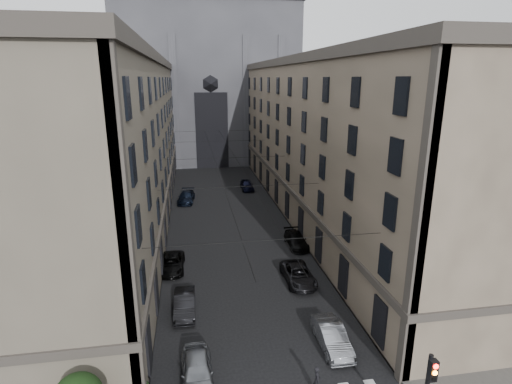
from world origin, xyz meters
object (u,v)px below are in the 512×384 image
car_right_midnear (298,275)px  car_left_midnear (185,304)px  car_left_far (186,197)px  pedestrian (317,380)px  car_left_midfar (172,263)px  car_right_far (247,185)px  gothic_tower (207,71)px  car_right_midfar (296,240)px  car_left_near (197,371)px  car_right_near (332,337)px

car_right_midnear → car_left_midnear: bearing=-162.5°
car_left_far → pedestrian: 37.03m
car_left_midfar → car_right_far: bearing=69.2°
gothic_tower → pedestrian: gothic_tower is taller
car_right_midfar → car_left_near: bearing=-120.8°
car_left_near → car_left_far: (-0.67, 34.54, -0.03)m
pedestrian → car_left_far: bearing=20.1°
car_left_midfar → car_right_midfar: size_ratio=1.03×
car_right_midfar → car_right_far: car_right_far is taller
car_right_far → pedestrian: 41.40m
car_left_far → car_right_near: size_ratio=1.13×
car_left_midfar → car_right_midfar: car_right_midfar is taller
car_left_far → car_right_midnear: 26.04m
car_left_midnear → car_right_near: 10.71m
pedestrian → car_right_midnear: bearing=-1.5°
car_left_far → car_right_midfar: car_left_far is taller
gothic_tower → car_right_far: gothic_tower is taller
car_left_midfar → pedestrian: (8.28, -15.98, 0.16)m
car_left_near → car_right_midfar: bearing=57.5°
car_left_midfar → car_right_midfar: bearing=16.6°
pedestrian → car_right_midfar: bearing=-2.6°
gothic_tower → car_left_midnear: gothic_tower is taller
car_left_midnear → car_right_midnear: car_left_midnear is taller
car_right_near → car_right_far: 37.80m
car_right_far → car_left_midfar: bearing=-112.0°
car_right_midnear → gothic_tower: bearing=93.8°
car_right_near → pedestrian: pedestrian is taller
gothic_tower → car_right_midnear: 59.42m
gothic_tower → car_right_midfar: gothic_tower is taller
car_right_near → pedestrian: size_ratio=2.75×
car_left_far → car_right_midfar: 20.32m
car_right_far → car_left_far: bearing=-151.2°
car_left_far → car_right_far: (9.17, 4.99, 0.04)m
car_left_midnear → car_right_midnear: bearing=18.8°
gothic_tower → car_right_midfar: (6.08, -49.47, -17.14)m
car_left_far → car_right_near: 34.06m
car_left_midnear → pedestrian: size_ratio=2.65×
car_left_midfar → car_left_near: bearing=-80.9°
car_right_midnear → pedestrian: 12.24m
car_left_midfar → car_right_far: car_right_far is taller
gothic_tower → car_left_midfar: gothic_tower is taller
car_left_midnear → gothic_tower: bearing=85.9°
car_left_near → car_left_midnear: 7.19m
gothic_tower → car_right_far: bearing=-81.3°
car_left_midfar → car_right_near: car_right_near is taller
gothic_tower → car_left_near: bearing=-93.7°
car_right_near → car_right_midnear: 8.49m
car_left_near → car_right_far: car_right_far is taller
car_right_near → car_right_far: size_ratio=0.99×
car_right_far → car_right_midnear: bearing=-89.5°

